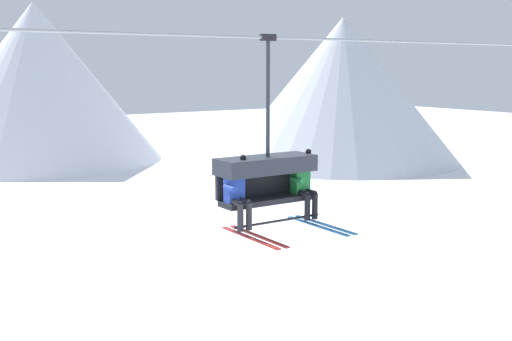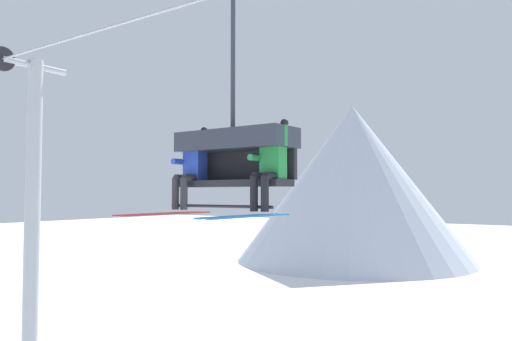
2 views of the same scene
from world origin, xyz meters
The scene contains 5 objects.
mountain_peak_west centered at (-15.65, 35.84, 7.13)m, with size 21.24×21.24×14.25m.
lift_tower_near centered at (-7.80, -0.02, 4.91)m, with size 0.36×1.88×9.49m.
chairlift_chair centered at (-1.14, -0.73, 6.81)m, with size 1.88×0.74×3.34m.
skier_blue centered at (-1.87, -0.94, 6.52)m, with size 0.48×1.70×1.34m.
skier_green centered at (-0.40, -0.94, 6.52)m, with size 0.48×1.70×1.34m.
Camera 2 is at (3.41, -6.65, 6.13)m, focal length 35.00 mm.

